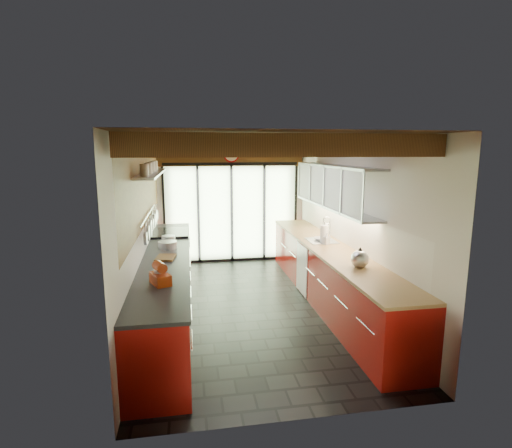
# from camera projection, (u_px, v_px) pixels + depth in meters

# --- Properties ---
(ground) EXTENTS (5.50, 5.50, 0.00)m
(ground) POSITION_uv_depth(u_px,v_px,m) (251.00, 306.00, 6.32)
(ground) COLOR black
(ground) RESTS_ON ground
(room_shell) EXTENTS (5.50, 5.50, 5.50)m
(room_shell) POSITION_uv_depth(u_px,v_px,m) (251.00, 203.00, 6.02)
(room_shell) COLOR silver
(room_shell) RESTS_ON ground
(ceiling_beams) EXTENTS (3.14, 5.06, 4.90)m
(ceiling_beams) POSITION_uv_depth(u_px,v_px,m) (247.00, 149.00, 6.24)
(ceiling_beams) COLOR #593316
(ceiling_beams) RESTS_ON ground
(glass_door) EXTENTS (2.95, 0.10, 2.90)m
(glass_door) POSITION_uv_depth(u_px,v_px,m) (231.00, 187.00, 8.63)
(glass_door) COLOR #C6EAAD
(glass_door) RESTS_ON ground
(left_counter) EXTENTS (0.68, 5.00, 0.92)m
(left_counter) POSITION_uv_depth(u_px,v_px,m) (168.00, 283.00, 6.03)
(left_counter) COLOR maroon
(left_counter) RESTS_ON ground
(range_stove) EXTENTS (0.66, 0.90, 0.97)m
(range_stove) POSITION_uv_depth(u_px,v_px,m) (171.00, 257.00, 7.43)
(range_stove) COLOR silver
(range_stove) RESTS_ON ground
(right_counter) EXTENTS (0.68, 5.00, 0.92)m
(right_counter) POSITION_uv_depth(u_px,v_px,m) (329.00, 274.00, 6.45)
(right_counter) COLOR maroon
(right_counter) RESTS_ON ground
(sink_assembly) EXTENTS (0.45, 0.52, 0.43)m
(sink_assembly) POSITION_uv_depth(u_px,v_px,m) (322.00, 239.00, 6.75)
(sink_assembly) COLOR silver
(sink_assembly) RESTS_ON right_counter
(upper_cabinets_right) EXTENTS (0.34, 3.00, 3.00)m
(upper_cabinets_right) POSITION_uv_depth(u_px,v_px,m) (334.00, 187.00, 6.51)
(upper_cabinets_right) COLOR silver
(upper_cabinets_right) RESTS_ON ground
(left_wall_fixtures) EXTENTS (0.28, 2.60, 0.96)m
(left_wall_fixtures) POSITION_uv_depth(u_px,v_px,m) (152.00, 194.00, 6.04)
(left_wall_fixtures) COLOR silver
(left_wall_fixtures) RESTS_ON ground
(stand_mixer) EXTENTS (0.27, 0.34, 0.27)m
(stand_mixer) POSITION_uv_depth(u_px,v_px,m) (160.00, 275.00, 4.57)
(stand_mixer) COLOR #AE330D
(stand_mixer) RESTS_ON left_counter
(pot_large) EXTENTS (0.28, 0.28, 0.14)m
(pot_large) POSITION_uv_depth(u_px,v_px,m) (168.00, 240.00, 6.53)
(pot_large) COLOR silver
(pot_large) RESTS_ON left_counter
(pot_small) EXTENTS (0.29, 0.29, 0.11)m
(pot_small) POSITION_uv_depth(u_px,v_px,m) (168.00, 245.00, 6.25)
(pot_small) COLOR silver
(pot_small) RESTS_ON left_counter
(cutting_board) EXTENTS (0.30, 0.39, 0.03)m
(cutting_board) POSITION_uv_depth(u_px,v_px,m) (166.00, 258.00, 5.65)
(cutting_board) COLOR brown
(cutting_board) RESTS_ON left_counter
(kettle) EXTENTS (0.31, 0.33, 0.28)m
(kettle) POSITION_uv_depth(u_px,v_px,m) (360.00, 258.00, 5.23)
(kettle) COLOR silver
(kettle) RESTS_ON right_counter
(paper_towel) EXTENTS (0.16, 0.16, 0.36)m
(paper_towel) POSITION_uv_depth(u_px,v_px,m) (324.00, 234.00, 6.59)
(paper_towel) COLOR white
(paper_towel) RESTS_ON right_counter
(soap_bottle) EXTENTS (0.11, 0.11, 0.19)m
(soap_bottle) POSITION_uv_depth(u_px,v_px,m) (326.00, 239.00, 6.49)
(soap_bottle) COLOR silver
(soap_bottle) RESTS_ON right_counter
(bowl) EXTENTS (0.26, 0.26, 0.06)m
(bowl) POSITION_uv_depth(u_px,v_px,m) (321.00, 239.00, 6.76)
(bowl) COLOR silver
(bowl) RESTS_ON right_counter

